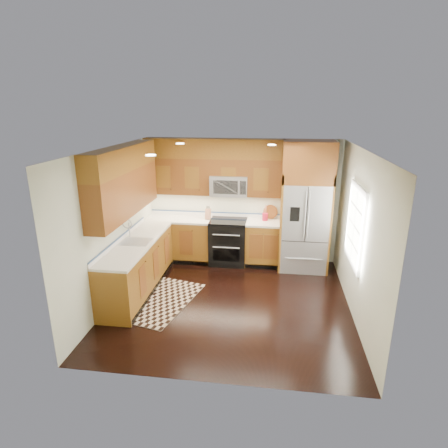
# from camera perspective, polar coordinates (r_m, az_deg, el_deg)

# --- Properties ---
(ground) EXTENTS (4.00, 4.00, 0.00)m
(ground) POSITION_cam_1_polar(r_m,az_deg,el_deg) (6.59, 0.97, -11.71)
(ground) COLOR black
(ground) RESTS_ON ground
(wall_back) EXTENTS (4.00, 0.02, 2.60)m
(wall_back) POSITION_cam_1_polar(r_m,az_deg,el_deg) (7.97, 2.75, 3.61)
(wall_back) COLOR silver
(wall_back) RESTS_ON ground
(wall_left) EXTENTS (0.02, 4.00, 2.60)m
(wall_left) POSITION_cam_1_polar(r_m,az_deg,el_deg) (6.59, -16.50, -0.15)
(wall_left) COLOR silver
(wall_left) RESTS_ON ground
(wall_right) EXTENTS (0.02, 4.00, 2.60)m
(wall_right) POSITION_cam_1_polar(r_m,az_deg,el_deg) (6.17, 19.82, -1.70)
(wall_right) COLOR silver
(wall_right) RESTS_ON ground
(window) EXTENTS (0.04, 1.10, 1.30)m
(window) POSITION_cam_1_polar(r_m,az_deg,el_deg) (6.32, 19.36, -0.24)
(window) COLOR white
(window) RESTS_ON ground
(base_cabinets) EXTENTS (2.85, 3.00, 0.90)m
(base_cabinets) POSITION_cam_1_polar(r_m,az_deg,el_deg) (7.42, -7.68, -4.55)
(base_cabinets) COLOR brown
(base_cabinets) RESTS_ON ground
(countertop) EXTENTS (2.86, 3.01, 0.04)m
(countertop) POSITION_cam_1_polar(r_m,az_deg,el_deg) (7.32, -6.52, -0.88)
(countertop) COLOR silver
(countertop) RESTS_ON base_cabinets
(upper_cabinets) EXTENTS (2.85, 3.00, 1.15)m
(upper_cabinets) POSITION_cam_1_polar(r_m,az_deg,el_deg) (7.14, -7.17, 7.77)
(upper_cabinets) COLOR brown
(upper_cabinets) RESTS_ON ground
(range) EXTENTS (0.76, 0.67, 0.95)m
(range) POSITION_cam_1_polar(r_m,az_deg,el_deg) (7.93, 0.64, -2.74)
(range) COLOR black
(range) RESTS_ON ground
(microwave) EXTENTS (0.76, 0.40, 0.42)m
(microwave) POSITION_cam_1_polar(r_m,az_deg,el_deg) (7.72, 0.79, 5.91)
(microwave) COLOR #B2B2B7
(microwave) RESTS_ON ground
(refrigerator) EXTENTS (0.98, 0.75, 2.60)m
(refrigerator) POSITION_cam_1_polar(r_m,az_deg,el_deg) (7.61, 12.30, 2.56)
(refrigerator) COLOR #B2B2B7
(refrigerator) RESTS_ON ground
(sink_faucet) EXTENTS (0.54, 0.44, 0.37)m
(sink_faucet) POSITION_cam_1_polar(r_m,az_deg,el_deg) (6.78, -13.46, -2.14)
(sink_faucet) COLOR #B2B2B7
(sink_faucet) RESTS_ON countertop
(rug) EXTENTS (1.32, 1.80, 0.01)m
(rug) POSITION_cam_1_polar(r_m,az_deg,el_deg) (6.70, -9.62, -11.40)
(rug) COLOR black
(rug) RESTS_ON ground
(knife_block) EXTENTS (0.11, 0.14, 0.28)m
(knife_block) POSITION_cam_1_polar(r_m,az_deg,el_deg) (7.88, -2.45, 1.59)
(knife_block) COLOR #AD7354
(knife_block) RESTS_ON countertop
(utensil_crock) EXTENTS (0.15, 0.15, 0.33)m
(utensil_crock) POSITION_cam_1_polar(r_m,az_deg,el_deg) (7.81, 6.28, 1.35)
(utensil_crock) COLOR #AF1530
(utensil_crock) RESTS_ON countertop
(cutting_board) EXTENTS (0.31, 0.31, 0.02)m
(cutting_board) POSITION_cam_1_polar(r_m,az_deg,el_deg) (7.98, 7.05, 0.90)
(cutting_board) COLOR brown
(cutting_board) RESTS_ON countertop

